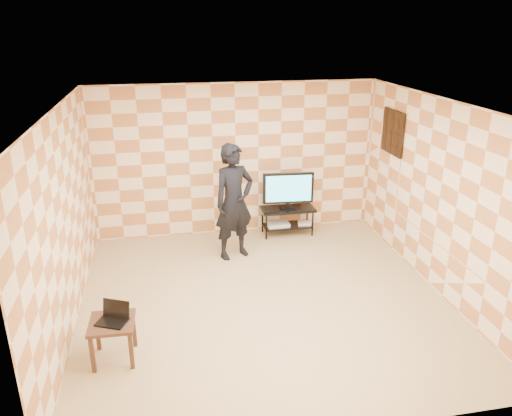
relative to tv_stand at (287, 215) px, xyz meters
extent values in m
plane|color=tan|center=(-0.88, -2.17, -0.37)|extent=(5.00, 5.00, 0.00)
cube|color=beige|center=(-0.88, 0.33, 0.98)|extent=(5.00, 0.02, 2.70)
cube|color=beige|center=(-0.88, -4.67, 0.98)|extent=(5.00, 0.02, 2.70)
cube|color=beige|center=(-3.38, -2.17, 0.98)|extent=(0.02, 5.00, 2.70)
cube|color=beige|center=(1.62, -2.17, 0.98)|extent=(0.02, 5.00, 2.70)
cube|color=white|center=(-0.88, -2.17, 2.33)|extent=(5.00, 5.00, 0.02)
cube|color=black|center=(1.59, -0.62, 1.58)|extent=(0.04, 0.72, 0.72)
cube|color=black|center=(1.59, -0.62, 1.58)|extent=(0.04, 0.03, 0.68)
cube|color=black|center=(1.59, -0.62, 1.58)|extent=(0.04, 0.68, 0.03)
cube|color=black|center=(0.00, 0.00, 0.11)|extent=(0.97, 0.43, 0.04)
cube|color=black|center=(0.00, 0.00, -0.21)|extent=(0.87, 0.39, 0.03)
cylinder|color=black|center=(-0.43, -0.17, -0.12)|extent=(0.03, 0.03, 0.50)
cylinder|color=black|center=(-0.43, 0.17, -0.12)|extent=(0.03, 0.03, 0.50)
cylinder|color=black|center=(0.43, -0.17, -0.12)|extent=(0.03, 0.03, 0.50)
cylinder|color=black|center=(0.43, 0.17, -0.12)|extent=(0.03, 0.03, 0.50)
cube|color=black|center=(0.00, 0.00, 0.15)|extent=(0.28, 0.19, 0.03)
cube|color=black|center=(0.00, 0.00, 0.20)|extent=(0.07, 0.05, 0.08)
cube|color=black|center=(0.00, 0.00, 0.52)|extent=(0.91, 0.12, 0.55)
cube|color=#3BBEDE|center=(0.00, -0.03, 0.52)|extent=(0.81, 0.07, 0.48)
cube|color=silver|center=(-0.18, 0.00, -0.16)|extent=(0.40, 0.29, 0.07)
cube|color=silver|center=(0.31, -0.04, -0.17)|extent=(0.26, 0.21, 0.05)
cube|color=#372017|center=(-2.84, -3.11, 0.11)|extent=(0.52, 0.52, 0.04)
cube|color=#372017|center=(-3.05, -3.31, -0.14)|extent=(0.05, 0.05, 0.46)
cube|color=#372017|center=(-3.04, -2.90, -0.14)|extent=(0.05, 0.05, 0.46)
cube|color=#372017|center=(-2.63, -3.33, -0.14)|extent=(0.05, 0.05, 0.46)
cube|color=#372017|center=(-2.62, -2.91, -0.14)|extent=(0.05, 0.05, 0.46)
cube|color=black|center=(-2.83, -3.14, 0.14)|extent=(0.39, 0.35, 0.02)
cube|color=black|center=(-2.78, -3.04, 0.25)|extent=(0.32, 0.19, 0.21)
imported|color=black|center=(-1.07, -0.71, 0.58)|extent=(0.81, 0.68, 1.90)
camera|label=1|loc=(-2.14, -8.12, 3.32)|focal=35.00mm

